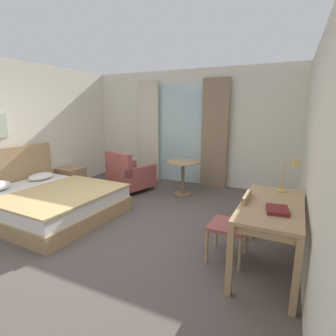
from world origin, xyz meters
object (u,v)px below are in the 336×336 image
writing_desk (271,212)px  desk_lamp (293,165)px  round_cafe_table (183,170)px  desk_chair (235,222)px  closed_book (277,210)px  nightstand (71,178)px  armchair_by_window (130,176)px  bed (46,200)px

writing_desk → desk_lamp: (0.17, 0.64, 0.41)m
writing_desk → round_cafe_table: (-1.85, 2.02, -0.15)m
desk_chair → closed_book: bearing=-27.4°
nightstand → round_cafe_table: bearing=14.8°
desk_lamp → armchair_by_window: size_ratio=0.46×
bed → closed_book: size_ratio=8.52×
bed → writing_desk: (3.53, -0.02, 0.42)m
nightstand → desk_chair: desk_chair is taller
writing_desk → round_cafe_table: size_ratio=1.89×
nightstand → closed_book: closed_book is taller
bed → round_cafe_table: (1.68, 2.00, 0.27)m
bed → desk_chair: (3.15, -0.01, 0.22)m
armchair_by_window → round_cafe_table: (1.16, 0.26, 0.18)m
writing_desk → round_cafe_table: writing_desk is taller
desk_chair → desk_lamp: size_ratio=1.84×
desk_lamp → bed: bearing=-170.6°
writing_desk → desk_chair: size_ratio=1.59×
nightstand → armchair_by_window: bearing=16.9°
writing_desk → armchair_by_window: size_ratio=1.35×
nightstand → writing_desk: size_ratio=0.37×
round_cafe_table → armchair_by_window: bearing=-167.5°
desk_lamp → closed_book: desk_lamp is taller
desk_lamp → round_cafe_table: bearing=145.6°
desk_lamp → closed_book: bearing=-97.0°
writing_desk → armchair_by_window: bearing=149.6°
desk_chair → round_cafe_table: 2.49m
bed → desk_lamp: (3.70, 0.61, 0.83)m
bed → nightstand: bearing=120.7°
armchair_by_window → round_cafe_table: bearing=12.5°
writing_desk → desk_chair: bearing=178.0°
nightstand → desk_chair: bearing=-18.9°
armchair_by_window → nightstand: bearing=-163.1°
desk_lamp → writing_desk: bearing=-104.6°
closed_book → armchair_by_window: (-3.07, 1.98, -0.44)m
writing_desk → closed_book: size_ratio=5.15×
desk_lamp → round_cafe_table: desk_lamp is taller
bed → desk_chair: size_ratio=2.63×
desk_lamp → closed_book: size_ratio=1.77×
armchair_by_window → desk_lamp: bearing=-19.5°
writing_desk → desk_lamp: bearing=75.4°
round_cafe_table → desk_chair: bearing=-53.7°
closed_book → desk_chair: bearing=145.0°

